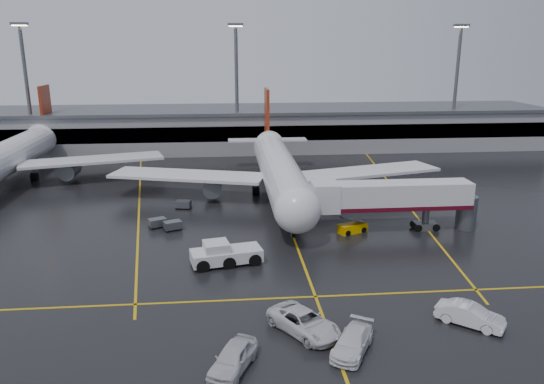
{
  "coord_description": "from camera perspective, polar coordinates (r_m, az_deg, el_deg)",
  "views": [
    {
      "loc": [
        -7.57,
        -62.84,
        21.13
      ],
      "look_at": [
        -2.0,
        -2.0,
        4.0
      ],
      "focal_mm": 34.36,
      "sensor_mm": 36.0,
      "label": 1
    }
  ],
  "objects": [
    {
      "name": "service_van_a",
      "position": [
        40.93,
        3.53,
        -14.04
      ],
      "size": [
        5.94,
        6.8,
        1.74
      ],
      "primitive_type": "imported",
      "rotation": [
        0.0,
        0.0,
        0.6
      ],
      "color": "silver",
      "rests_on": "ground"
    },
    {
      "name": "ground",
      "position": [
        66.73,
        1.56,
        -2.8
      ],
      "size": [
        220.0,
        220.0,
        0.0
      ],
      "primitive_type": "plane",
      "color": "black",
      "rests_on": "ground"
    },
    {
      "name": "terminal",
      "position": [
        112.3,
        -1.31,
        7.05
      ],
      "size": [
        122.0,
        19.0,
        8.6
      ],
      "color": "gray",
      "rests_on": "ground"
    },
    {
      "name": "baggage_cart_a",
      "position": [
        63.13,
        -10.83,
        -3.58
      ],
      "size": [
        2.35,
        1.99,
        1.12
      ],
      "color": "#595B60",
      "rests_on": "ground"
    },
    {
      "name": "belt_loader",
      "position": [
        62.07,
        8.8,
        -3.91
      ],
      "size": [
        3.72,
        2.66,
        2.17
      ],
      "color": "#ECA903",
      "rests_on": "ground"
    },
    {
      "name": "apron_line_right",
      "position": [
        80.03,
        13.6,
        -0.09
      ],
      "size": [
        7.57,
        69.64,
        0.02
      ],
      "primitive_type": "cube",
      "rotation": [
        0.0,
        0.0,
        -0.1
      ],
      "color": "gold",
      "rests_on": "ground"
    },
    {
      "name": "apron_line_stop",
      "position": [
        46.59,
        4.79,
        -11.35
      ],
      "size": [
        60.0,
        0.25,
        0.02
      ],
      "primitive_type": "cube",
      "color": "gold",
      "rests_on": "ground"
    },
    {
      "name": "second_airliner",
      "position": [
        92.84,
        -26.95,
        3.45
      ],
      "size": [
        48.8,
        45.6,
        14.1
      ],
      "color": "silver",
      "rests_on": "ground"
    },
    {
      "name": "light_mast_mid",
      "position": [
        105.08,
        -3.9,
        11.99
      ],
      "size": [
        3.0,
        1.2,
        25.45
      ],
      "color": "#595B60",
      "rests_on": "ground"
    },
    {
      "name": "baggage_cart_c",
      "position": [
        71.17,
        -9.7,
        -1.31
      ],
      "size": [
        2.21,
        1.66,
        1.12
      ],
      "color": "#595B60",
      "rests_on": "ground"
    },
    {
      "name": "main_airliner",
      "position": [
        74.87,
        0.71,
        2.6
      ],
      "size": [
        48.8,
        45.6,
        14.1
      ],
      "color": "silver",
      "rests_on": "ground"
    },
    {
      "name": "apron_line_centre",
      "position": [
        66.72,
        1.56,
        -2.8
      ],
      "size": [
        0.25,
        90.0,
        0.02
      ],
      "primitive_type": "cube",
      "color": "gold",
      "rests_on": "ground"
    },
    {
      "name": "service_van_d",
      "position": [
        36.91,
        -4.3,
        -17.67
      ],
      "size": [
        4.0,
        5.49,
        1.74
      ],
      "primitive_type": "imported",
      "rotation": [
        0.0,
        0.0,
        -0.43
      ],
      "color": "silver",
      "rests_on": "ground"
    },
    {
      "name": "light_mast_left",
      "position": [
        111.52,
        -25.31,
        10.78
      ],
      "size": [
        3.0,
        1.2,
        25.45
      ],
      "color": "#595B60",
      "rests_on": "ground"
    },
    {
      "name": "pushback_tractor",
      "position": [
        52.75,
        -5.24,
        -6.84
      ],
      "size": [
        7.46,
        4.29,
        2.51
      ],
      "color": "silver",
      "rests_on": "ground"
    },
    {
      "name": "baggage_cart_b",
      "position": [
        64.45,
        -12.44,
        -3.27
      ],
      "size": [
        2.36,
        2.02,
        1.12
      ],
      "color": "#595B60",
      "rests_on": "ground"
    },
    {
      "name": "jet_bridge",
      "position": [
        62.48,
        13.12,
        -0.73
      ],
      "size": [
        19.9,
        3.4,
        6.05
      ],
      "color": "silver",
      "rests_on": "ground"
    },
    {
      "name": "service_van_b",
      "position": [
        39.14,
        8.82,
        -15.9
      ],
      "size": [
        4.45,
        5.61,
        1.52
      ],
      "primitive_type": "imported",
      "rotation": [
        0.0,
        0.0,
        -0.52
      ],
      "color": "silver",
      "rests_on": "ground"
    },
    {
      "name": "apron_line_left",
      "position": [
        76.85,
        -14.33,
        -0.79
      ],
      "size": [
        9.99,
        69.35,
        0.02
      ],
      "primitive_type": "cube",
      "rotation": [
        0.0,
        0.0,
        0.14
      ],
      "color": "gold",
      "rests_on": "ground"
    },
    {
      "name": "light_mast_right",
      "position": [
        115.32,
        19.55,
        11.48
      ],
      "size": [
        3.0,
        1.2,
        25.45
      ],
      "color": "#595B60",
      "rests_on": "ground"
    },
    {
      "name": "service_van_c",
      "position": [
        44.62,
        20.87,
        -12.48
      ],
      "size": [
        5.16,
        4.69,
        1.71
      ],
      "primitive_type": "imported",
      "rotation": [
        0.0,
        0.0,
        0.88
      ],
      "color": "silver",
      "rests_on": "ground"
    }
  ]
}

